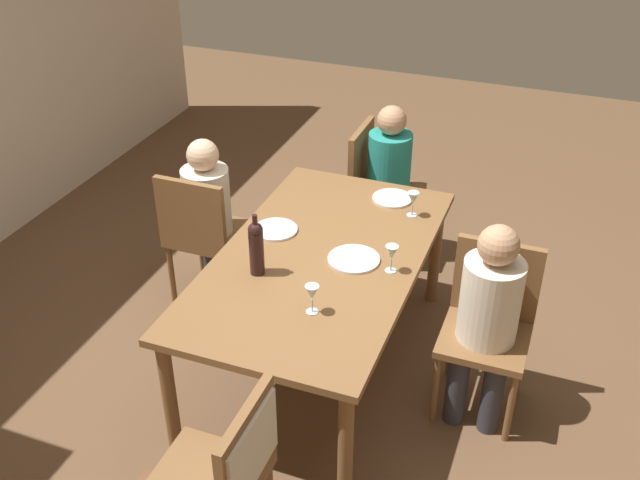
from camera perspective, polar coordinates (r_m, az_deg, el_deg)
The scene contains 16 objects.
ground_plane at distance 4.36m, azimuth -0.00°, elevation -9.56°, with size 10.00×10.00×0.00m, color brown.
dining_table at distance 3.94m, azimuth -0.00°, elevation -2.20°, with size 1.85×1.03×0.75m.
chair_far_right at distance 4.60m, azimuth -9.01°, elevation 0.76°, with size 0.44×0.44×0.92m.
chair_right_end at distance 5.11m, azimuth 4.31°, elevation 4.41°, with size 0.44×0.44×0.92m.
chair_near at distance 3.93m, azimuth 12.83°, elevation -5.79°, with size 0.44×0.44×0.92m.
chair_left_end at distance 3.06m, azimuth -6.82°, elevation -16.88°, with size 0.44×0.46×0.92m.
person_woman_host at distance 4.64m, azimuth -8.45°, elevation 2.53°, with size 0.33×0.29×1.10m.
person_man_bearded at distance 5.03m, azimuth 5.58°, elevation 5.25°, with size 0.29×0.33×1.10m.
person_man_guest at distance 3.77m, azimuth 12.74°, elevation -5.38°, with size 0.35×0.30×1.12m.
wine_bottle_tall_green at distance 3.70m, azimuth -4.90°, elevation -0.51°, with size 0.08×0.08×0.34m.
wine_glass_near_left at distance 4.24m, azimuth 7.13°, elevation 3.12°, with size 0.07×0.07×0.15m.
wine_glass_centre at distance 3.75m, azimuth 5.52°, elevation -1.00°, with size 0.07×0.07×0.15m.
wine_glass_near_right at distance 3.45m, azimuth -0.61°, elevation -4.12°, with size 0.07×0.07×0.15m.
dinner_plate_host at distance 4.44m, azimuth 5.55°, elevation 3.18°, with size 0.24×0.24×0.01m, color silver.
dinner_plate_guest_left at distance 3.87m, azimuth 2.61°, elevation -1.47°, with size 0.27×0.27×0.01m, color white.
dinner_plate_guest_right at distance 4.12m, azimuth -3.42°, elevation 0.80°, with size 0.24×0.24×0.01m, color white.
Camera 1 is at (-3.05, -1.16, 2.89)m, focal length 41.81 mm.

